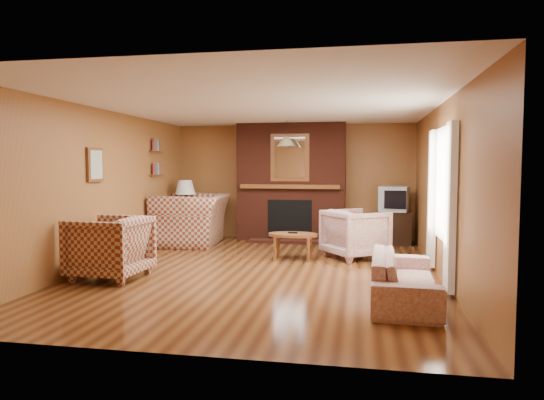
% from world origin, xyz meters
% --- Properties ---
extents(floor, '(6.50, 6.50, 0.00)m').
position_xyz_m(floor, '(0.00, 0.00, 0.00)').
color(floor, '#45220E').
rests_on(floor, ground).
extents(ceiling, '(6.50, 6.50, 0.00)m').
position_xyz_m(ceiling, '(0.00, 0.00, 2.40)').
color(ceiling, white).
rests_on(ceiling, wall_back).
extents(wall_back, '(6.50, 0.00, 6.50)m').
position_xyz_m(wall_back, '(0.00, 3.25, 1.20)').
color(wall_back, '#9C5D30').
rests_on(wall_back, floor).
extents(wall_front, '(6.50, 0.00, 6.50)m').
position_xyz_m(wall_front, '(0.00, -3.25, 1.20)').
color(wall_front, '#9C5D30').
rests_on(wall_front, floor).
extents(wall_left, '(0.00, 6.50, 6.50)m').
position_xyz_m(wall_left, '(-2.50, 0.00, 1.20)').
color(wall_left, '#9C5D30').
rests_on(wall_left, floor).
extents(wall_right, '(0.00, 6.50, 6.50)m').
position_xyz_m(wall_right, '(2.50, 0.00, 1.20)').
color(wall_right, '#9C5D30').
rests_on(wall_right, floor).
extents(fireplace, '(2.20, 0.82, 2.40)m').
position_xyz_m(fireplace, '(0.00, 2.98, 1.18)').
color(fireplace, '#491B10').
rests_on(fireplace, floor).
extents(window_right, '(0.10, 1.85, 2.00)m').
position_xyz_m(window_right, '(2.45, -0.20, 1.13)').
color(window_right, beige).
rests_on(window_right, wall_right).
extents(bookshelf, '(0.09, 0.55, 0.71)m').
position_xyz_m(bookshelf, '(-2.44, 1.90, 1.67)').
color(bookshelf, brown).
rests_on(bookshelf, wall_left).
extents(botanical_print, '(0.05, 0.40, 0.50)m').
position_xyz_m(botanical_print, '(-2.47, -0.30, 1.55)').
color(botanical_print, brown).
rests_on(botanical_print, wall_left).
extents(pendant_light, '(0.36, 0.36, 0.48)m').
position_xyz_m(pendant_light, '(0.00, 2.30, 2.00)').
color(pendant_light, black).
rests_on(pendant_light, ceiling).
extents(plaid_loveseat, '(1.43, 1.61, 0.97)m').
position_xyz_m(plaid_loveseat, '(-1.85, 2.14, 0.49)').
color(plaid_loveseat, maroon).
rests_on(plaid_loveseat, floor).
extents(plaid_armchair, '(0.99, 0.96, 0.85)m').
position_xyz_m(plaid_armchair, '(-1.95, -0.87, 0.43)').
color(plaid_armchair, maroon).
rests_on(plaid_armchair, floor).
extents(floral_sofa, '(0.79, 1.84, 0.53)m').
position_xyz_m(floral_sofa, '(1.90, -1.27, 0.26)').
color(floral_sofa, beige).
rests_on(floral_sofa, floor).
extents(floral_armchair, '(1.23, 1.23, 0.81)m').
position_xyz_m(floral_armchair, '(1.33, 1.24, 0.41)').
color(floral_armchair, beige).
rests_on(floral_armchair, floor).
extents(coffee_table, '(0.81, 0.50, 0.45)m').
position_xyz_m(coffee_table, '(0.32, 0.94, 0.37)').
color(coffee_table, brown).
rests_on(coffee_table, floor).
extents(side_table, '(0.44, 0.44, 0.57)m').
position_xyz_m(side_table, '(-2.10, 2.45, 0.29)').
color(side_table, brown).
rests_on(side_table, floor).
extents(table_lamp, '(0.41, 0.41, 0.67)m').
position_xyz_m(table_lamp, '(-2.10, 2.45, 0.95)').
color(table_lamp, silver).
rests_on(table_lamp, side_table).
extents(tv_stand, '(0.64, 0.59, 0.65)m').
position_xyz_m(tv_stand, '(2.05, 2.80, 0.32)').
color(tv_stand, black).
rests_on(tv_stand, floor).
extents(crt_tv, '(0.62, 0.62, 0.49)m').
position_xyz_m(crt_tv, '(2.05, 2.79, 0.89)').
color(crt_tv, '#9A9DA2').
rests_on(crt_tv, tv_stand).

